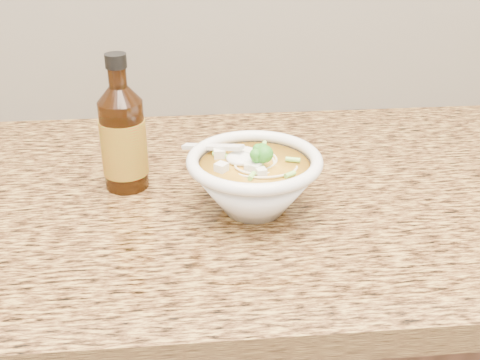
{
  "coord_description": "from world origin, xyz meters",
  "views": [
    {
      "loc": [
        -0.1,
        0.86,
        1.33
      ],
      "look_at": [
        -0.03,
        1.6,
        0.95
      ],
      "focal_mm": 45.0,
      "sensor_mm": 36.0,
      "label": 1
    }
  ],
  "objects": [
    {
      "name": "counter_slab",
      "position": [
        0.0,
        1.68,
        0.88
      ],
      "size": [
        4.0,
        0.68,
        0.04
      ],
      "primitive_type": "cube",
      "color": "#A6813C",
      "rests_on": "cabinet"
    },
    {
      "name": "hot_sauce_bottle",
      "position": [
        -0.19,
        1.69,
        0.98
      ],
      "size": [
        0.08,
        0.08,
        0.21
      ],
      "rotation": [
        0.0,
        0.0,
        -0.21
      ],
      "color": "black",
      "rests_on": "counter_slab"
    },
    {
      "name": "soup_bowl",
      "position": [
        -0.01,
        1.6,
        0.94
      ],
      "size": [
        0.19,
        0.19,
        0.1
      ],
      "rotation": [
        0.0,
        0.0,
        -0.27
      ],
      "color": "silver",
      "rests_on": "counter_slab"
    }
  ]
}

